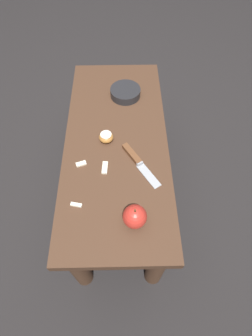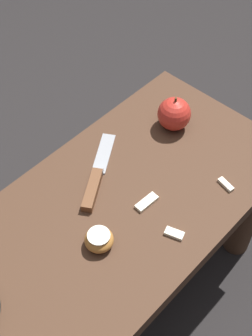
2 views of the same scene
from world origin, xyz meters
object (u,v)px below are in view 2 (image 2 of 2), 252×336
Objects in this scene: apple_cut at (100,239)px; knife at (95,180)px; wooden_bench at (89,255)px; apple_whole at (174,114)px.

knife is at bearing -131.40° from apple_cut.
knife is (-0.11, -0.08, 0.10)m from wooden_bench.
apple_cut is at bearing -163.55° from knife.
wooden_bench is at bearing -88.15° from apple_cut.
wooden_bench is 11.09× the size of apple_whole.
apple_cut is at bearing 16.13° from apple_whole.
apple_whole is 1.55× the size of apple_cut.
apple_whole reaches higher than apple_cut.
apple_whole is at bearing -170.00° from wooden_bench.
knife is 0.16m from apple_cut.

